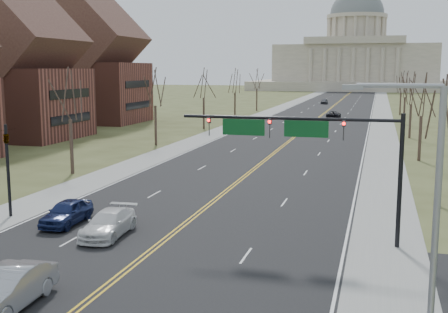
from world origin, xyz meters
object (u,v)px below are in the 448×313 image
Objects in this scene: signal_mast at (305,138)px; signal_left at (7,160)px; car_sb_outer_second at (67,212)px; car_far_sb at (324,101)px; car_far_nb at (334,115)px; street_light at (427,216)px; car_sb_inner_lead at (8,289)px; car_sb_inner_second at (108,223)px.

signal_left is (-18.95, 0.00, -2.05)m from signal_mast.
signal_mast is 2.74× the size of car_sb_outer_second.
signal_left is 124.49m from car_far_sb.
car_far_sb is (3.87, 124.89, -0.03)m from car_sb_outer_second.
signal_mast is at bearing 96.70° from car_far_nb.
signal_left is 1.35× the size of car_sb_outer_second.
car_far_sb is at bearing 86.05° from car_sb_outer_second.
street_light is 1.82× the size of car_sb_inner_lead.
street_light is (24.24, -13.50, 1.51)m from signal_left.
car_sb_inner_lead reaches higher than car_far_nb.
car_sb_outer_second is at bearing -9.08° from signal_left.
car_far_nb is at bearing 96.03° from street_light.
car_far_sb is at bearing 94.85° from signal_mast.
street_light reaches higher than signal_mast.
car_sb_inner_lead is (-15.38, 1.23, -4.39)m from street_light.
car_sb_outer_second is at bearing 86.37° from car_far_nb.
signal_left reaches higher than car_sb_outer_second.
street_light is 16.04m from car_sb_inner_lead.
car_sb_inner_lead is 1.12× the size of car_sb_outer_second.
car_sb_outer_second is at bearing -91.88° from car_far_sb.
signal_mast is 2.40× the size of car_far_nb.
signal_mast is at bearing 111.41° from street_light.
signal_mast reaches higher than car_sb_inner_second.
signal_left is at bearing 83.09° from car_far_nb.
signal_mast is 2.02× the size of signal_left.
signal_left is 1.21× the size of car_sb_inner_second.
car_far_nb is at bearing 93.25° from signal_mast.
street_light is 138.65m from car_far_sb.
signal_mast is 12.14m from car_sb_inner_second.
car_far_nb is (9.91, 79.78, -0.05)m from car_sb_outer_second.
car_far_sb is at bearing 86.12° from signal_left.
car_sb_outer_second is 0.88× the size of car_far_nb.
car_sb_outer_second is (-14.40, -0.73, -5.00)m from signal_mast.
signal_left is at bearing 150.88° from street_light.
car_sb_inner_second is (-16.12, 11.30, -4.50)m from street_light.
car_far_nb is 45.52m from car_far_sb.
street_light reaches higher than car_sb_inner_lead.
car_far_nb is (14.46, 79.05, -3.00)m from signal_left.
car_sb_inner_second is (-10.83, -2.20, -5.03)m from signal_mast.
car_far_sb is (8.42, 124.17, -2.97)m from signal_left.
car_sb_outer_second is at bearing 107.47° from car_sb_inner_lead.
car_far_nb is at bearing -82.49° from car_far_sb.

